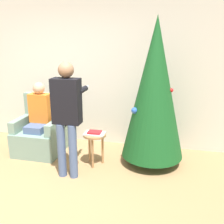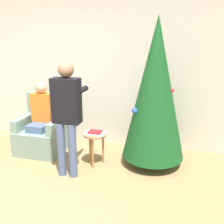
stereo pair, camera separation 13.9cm
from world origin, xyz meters
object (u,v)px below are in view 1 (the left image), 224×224
armchair (41,133)px  person_standing (67,111)px  side_stool (95,140)px  christmas_tree (155,89)px  person_seated (39,115)px

armchair → person_standing: person_standing is taller
person_standing → side_stool: 0.75m
christmas_tree → person_standing: bearing=-150.1°
person_seated → christmas_tree: bearing=1.1°
person_seated → side_stool: person_seated is taller
armchair → person_standing: bearing=-39.6°
armchair → person_standing: (0.80, -0.66, 0.65)m
person_seated → person_standing: size_ratio=0.75×
christmas_tree → person_seated: bearing=-178.9°
armchair → person_seated: size_ratio=0.81×
person_seated → side_stool: bearing=-12.1°
christmas_tree → person_standing: size_ratio=1.38×
christmas_tree → person_standing: christmas_tree is taller
person_seated → side_stool: 1.13m
person_standing → side_stool: bearing=55.4°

